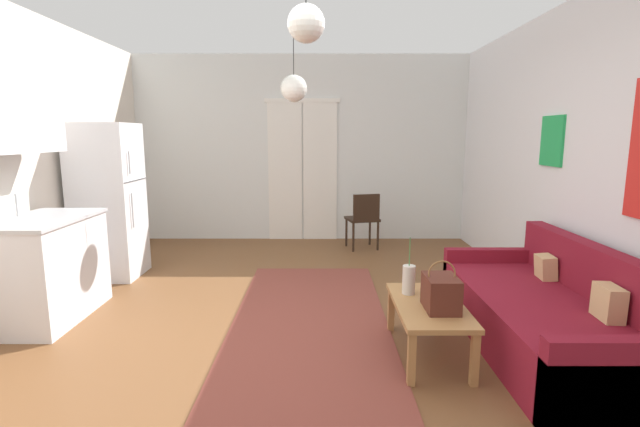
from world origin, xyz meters
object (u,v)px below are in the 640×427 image
Objects in this scene: couch at (554,317)px; coffee_table at (430,311)px; bamboo_vase at (411,280)px; pendant_lamp_near at (308,23)px; handbag at (443,293)px; pendant_lamp_far at (296,88)px; accent_chair at (365,217)px; refrigerator at (110,201)px.

couch is 2.20× the size of coffee_table.
pendant_lamp_near is (-0.77, -0.47, 1.76)m from bamboo_vase.
bamboo_vase is 0.36m from handbag.
accent_chair is at bearing 52.69° from pendant_lamp_far.
refrigerator reaches higher than bamboo_vase.
pendant_lamp_far is at bearing 136.28° from couch.
bamboo_vase is at bearing -62.00° from pendant_lamp_far.
pendant_lamp_near is 2.30m from pendant_lamp_far.
couch is at bearing 10.74° from pendant_lamp_near.
handbag is 3.86m from refrigerator.
pendant_lamp_far reaches higher than bamboo_vase.
pendant_lamp_near reaches higher than refrigerator.
coffee_table is 1.17× the size of accent_chair.
pendant_lamp_near reaches higher than couch.
couch is 0.96m from coffee_table.
handbag is 0.56× the size of pendant_lamp_near.
bamboo_vase is (-0.11, 0.21, 0.17)m from coffee_table.
couch is 4.58m from refrigerator.
pendant_lamp_far is at bearing 39.44° from accent_chair.
handbag is 3.33m from accent_chair.
handbag is at bearing 8.66° from pendant_lamp_near.
pendant_lamp_far is (-1.08, 2.02, 1.77)m from coffee_table.
coffee_table is 0.29m from bamboo_vase.
refrigerator is (-3.24, 2.07, 0.35)m from handbag.
pendant_lamp_far is at bearing 118.02° from coffee_table.
pendant_lamp_near is at bearing -84.99° from pendant_lamp_far.
accent_chair reaches higher than coffee_table.
pendant_lamp_near and pendant_lamp_far have the same top height.
pendant_lamp_near reaches higher than coffee_table.
coffee_table is 2.12× the size of bamboo_vase.
pendant_lamp_far reaches higher than handbag.
coffee_table is at bearing 16.47° from pendant_lamp_near.
pendant_lamp_near is at bearing -171.34° from handbag.
handbag is 1.99m from pendant_lamp_near.
refrigerator is at bearing 147.35° from handbag.
pendant_lamp_far reaches higher than couch.
accent_chair is at bearing 93.20° from coffee_table.
accent_chair is (-0.23, 3.32, -0.06)m from handbag.
pendant_lamp_far is at bearing 95.01° from pendant_lamp_near.
bamboo_vase is at bearing -29.64° from refrigerator.
pendant_lamp_near is at bearing -43.83° from refrigerator.
couch is at bearing 5.24° from coffee_table.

